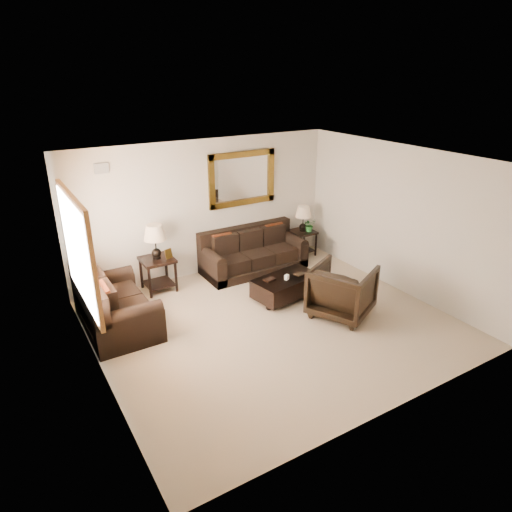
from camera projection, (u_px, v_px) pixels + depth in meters
room at (274, 248)px, 7.06m from camera, size 5.51×5.01×2.71m
window at (79, 251)px, 6.41m from camera, size 0.07×1.96×1.66m
mirror at (242, 179)px, 9.22m from camera, size 1.50×0.06×1.10m
air_vent at (101, 168)px, 7.74m from camera, size 0.25×0.02×0.18m
sofa at (252, 255)px, 9.50m from camera, size 2.15×0.93×0.88m
loveseat at (113, 308)px, 7.33m from camera, size 1.03×1.73×0.97m
end_table_left at (156, 248)px, 8.41m from camera, size 0.59×0.59×1.30m
end_table_right at (303, 223)px, 10.10m from camera, size 0.51×0.51×1.13m
coffee_table at (286, 285)px, 8.33m from camera, size 1.31×0.85×0.52m
armchair at (342, 289)px, 7.67m from camera, size 1.22×1.25×0.98m
potted_plant at (309, 226)px, 10.10m from camera, size 0.31×0.34×0.23m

